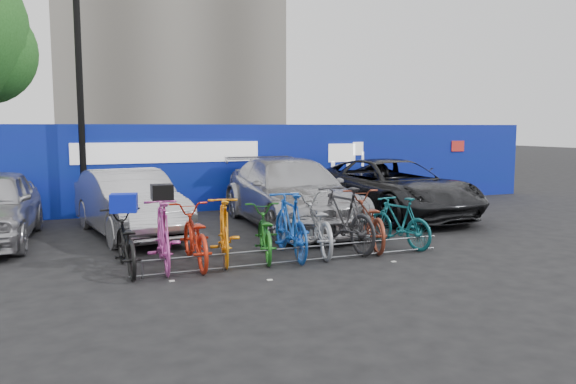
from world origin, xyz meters
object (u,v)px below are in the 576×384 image
bike_2 (194,236)px  bike_3 (224,230)px  car_1 (130,203)px  lamppost (80,88)px  bike_4 (264,232)px  bike_0 (125,242)px  bike_1 (163,234)px  car_3 (392,188)px  car_2 (291,192)px  bike_7 (343,218)px  bike_5 (290,225)px  bike_rack (298,254)px  bike_8 (368,220)px  bike_9 (399,222)px  bike_6 (316,224)px

bike_2 → bike_3: bike_3 is taller
car_1 → bike_3: 3.33m
lamppost → bike_4: size_ratio=3.43×
car_1 → bike_0: (-0.42, -3.14, -0.22)m
bike_1 → bike_4: size_ratio=1.07×
car_3 → car_2: bearing=-178.2°
bike_3 → bike_7: 2.34m
car_1 → car_3: 6.66m
bike_7 → bike_1: bearing=-3.6°
lamppost → car_3: 8.19m
bike_1 → bike_7: (3.41, 0.17, 0.04)m
bike_5 → bike_rack: bearing=88.5°
bike_7 → bike_8: (0.54, 0.01, -0.08)m
lamppost → car_1: size_ratio=1.43×
bike_9 → bike_0: bearing=-13.0°
lamppost → car_3: (7.49, -2.15, -2.53)m
bike_6 → bike_9: size_ratio=1.25×
car_1 → bike_8: bearing=-45.6°
bike_2 → bike_6: size_ratio=0.93×
bike_1 → bike_5: size_ratio=0.97×
bike_rack → bike_6: bearing=45.5°
bike_0 → bike_3: bearing=-179.8°
car_2 → bike_7: bearing=-90.1°
car_2 → bike_0: bearing=-142.5°
car_3 → bike_0: 7.81m
lamppost → bike_1: 6.20m
lamppost → car_3: bearing=-16.0°
bike_5 → car_3: bearing=-135.6°
bike_2 → bike_0: bearing=1.5°
lamppost → car_1: bearing=-70.1°
lamppost → bike_2: (1.54, -5.45, -2.76)m
car_1 → bike_2: 3.23m
bike_rack → bike_3: 1.34m
bike_1 → bike_5: bearing=-176.6°
car_1 → bike_4: (1.97, -3.12, -0.24)m
bike_7 → bike_8: 0.54m
bike_7 → bike_8: bike_7 is taller
lamppost → bike_3: (2.08, -5.39, -2.71)m
car_3 → bike_0: bearing=-159.6°
bike_0 → bike_9: size_ratio=1.12×
car_1 → bike_1: size_ratio=2.23×
bike_5 → bike_8: (1.70, 0.21, -0.05)m
car_1 → bike_6: size_ratio=2.06×
car_1 → bike_9: size_ratio=2.58×
bike_6 → bike_7: bike_7 is taller
car_1 → bike_9: 5.70m
lamppost → car_1: lamppost is taller
bike_8 → bike_4: bearing=16.7°
bike_1 → bike_2: 0.53m
bike_5 → bike_7: (1.16, 0.20, 0.02)m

